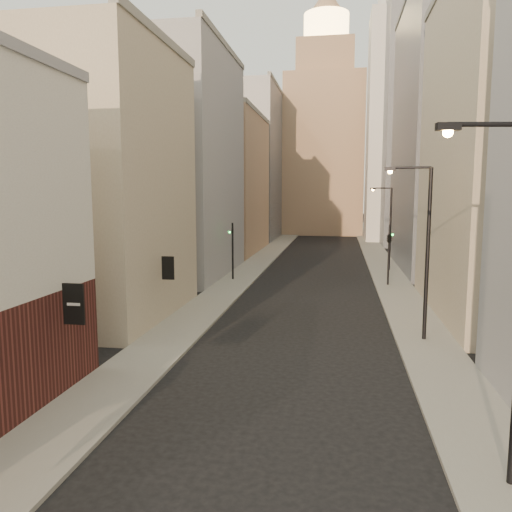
{
  "coord_description": "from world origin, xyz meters",
  "views": [
    {
      "loc": [
        2.04,
        -2.18,
        7.58
      ],
      "look_at": [
        -2.03,
        22.14,
        4.42
      ],
      "focal_mm": 35.0,
      "sensor_mm": 36.0,
      "label": 1
    }
  ],
  "objects_px": {
    "traffic_light_right": "(389,240)",
    "traffic_light_left": "(233,240)",
    "clock_tower": "(324,137)",
    "white_tower": "(395,119)",
    "streetlamp_mid": "(423,243)",
    "streetlamp_far": "(388,224)"
  },
  "relations": [
    {
      "from": "white_tower",
      "to": "streetlamp_mid",
      "type": "height_order",
      "value": "white_tower"
    },
    {
      "from": "traffic_light_right",
      "to": "traffic_light_left",
      "type": "bearing_deg",
      "value": -13.01
    },
    {
      "from": "traffic_light_left",
      "to": "traffic_light_right",
      "type": "distance_m",
      "value": 12.95
    },
    {
      "from": "clock_tower",
      "to": "white_tower",
      "type": "height_order",
      "value": "clock_tower"
    },
    {
      "from": "clock_tower",
      "to": "traffic_light_right",
      "type": "distance_m",
      "value": 55.44
    },
    {
      "from": "traffic_light_left",
      "to": "traffic_light_right",
      "type": "bearing_deg",
      "value": 176.54
    },
    {
      "from": "white_tower",
      "to": "streetlamp_far",
      "type": "height_order",
      "value": "white_tower"
    },
    {
      "from": "streetlamp_far",
      "to": "traffic_light_left",
      "type": "height_order",
      "value": "streetlamp_far"
    },
    {
      "from": "clock_tower",
      "to": "traffic_light_left",
      "type": "xyz_separation_m",
      "value": [
        -5.92,
        -52.76,
        -14.07
      ]
    },
    {
      "from": "traffic_light_left",
      "to": "traffic_light_right",
      "type": "relative_size",
      "value": 1.0
    },
    {
      "from": "clock_tower",
      "to": "white_tower",
      "type": "distance_m",
      "value": 17.83
    },
    {
      "from": "streetlamp_far",
      "to": "traffic_light_right",
      "type": "distance_m",
      "value": 8.02
    },
    {
      "from": "white_tower",
      "to": "traffic_light_left",
      "type": "relative_size",
      "value": 8.3
    },
    {
      "from": "streetlamp_far",
      "to": "traffic_light_left",
      "type": "bearing_deg",
      "value": -159.72
    },
    {
      "from": "streetlamp_mid",
      "to": "traffic_light_left",
      "type": "relative_size",
      "value": 1.77
    },
    {
      "from": "streetlamp_mid",
      "to": "traffic_light_right",
      "type": "height_order",
      "value": "streetlamp_mid"
    },
    {
      "from": "clock_tower",
      "to": "streetlamp_far",
      "type": "height_order",
      "value": "clock_tower"
    },
    {
      "from": "streetlamp_far",
      "to": "traffic_light_right",
      "type": "height_order",
      "value": "streetlamp_far"
    },
    {
      "from": "streetlamp_mid",
      "to": "traffic_light_right",
      "type": "relative_size",
      "value": 1.77
    },
    {
      "from": "traffic_light_right",
      "to": "streetlamp_far",
      "type": "bearing_deg",
      "value": -105.49
    },
    {
      "from": "traffic_light_right",
      "to": "streetlamp_mid",
      "type": "bearing_deg",
      "value": 79.75
    },
    {
      "from": "streetlamp_mid",
      "to": "traffic_light_right",
      "type": "xyz_separation_m",
      "value": [
        -0.18,
        15.13,
        -1.23
      ]
    }
  ]
}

